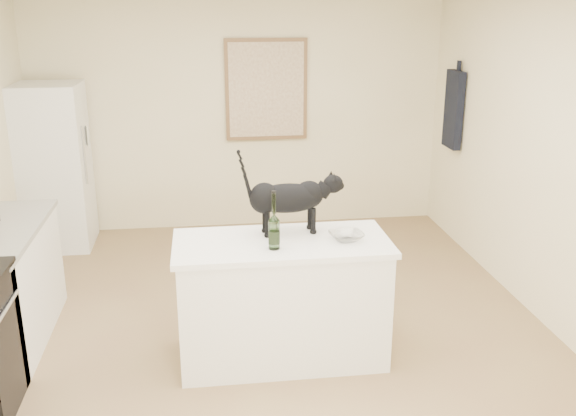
{
  "coord_description": "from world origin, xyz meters",
  "views": [
    {
      "loc": [
        -0.42,
        -4.32,
        2.49
      ],
      "look_at": [
        0.15,
        -0.15,
        1.12
      ],
      "focal_mm": 40.03,
      "sensor_mm": 36.0,
      "label": 1
    }
  ],
  "objects_px": {
    "black_cat": "(287,202)",
    "wine_bottle": "(274,224)",
    "fridge": "(53,167)",
    "glass_bowl": "(346,236)"
  },
  "relations": [
    {
      "from": "fridge",
      "to": "wine_bottle",
      "type": "distance_m",
      "value": 3.35
    },
    {
      "from": "black_cat",
      "to": "fridge",
      "type": "bearing_deg",
      "value": 126.38
    },
    {
      "from": "black_cat",
      "to": "wine_bottle",
      "type": "bearing_deg",
      "value": -118.86
    },
    {
      "from": "fridge",
      "to": "wine_bottle",
      "type": "bearing_deg",
      "value": -53.65
    },
    {
      "from": "wine_bottle",
      "to": "glass_bowl",
      "type": "height_order",
      "value": "wine_bottle"
    },
    {
      "from": "fridge",
      "to": "glass_bowl",
      "type": "bearing_deg",
      "value": -46.2
    },
    {
      "from": "black_cat",
      "to": "wine_bottle",
      "type": "height_order",
      "value": "black_cat"
    },
    {
      "from": "wine_bottle",
      "to": "glass_bowl",
      "type": "distance_m",
      "value": 0.54
    },
    {
      "from": "fridge",
      "to": "glass_bowl",
      "type": "xyz_separation_m",
      "value": [
        2.49,
        -2.6,
        0.08
      ]
    },
    {
      "from": "wine_bottle",
      "to": "glass_bowl",
      "type": "bearing_deg",
      "value": 10.08
    }
  ]
}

